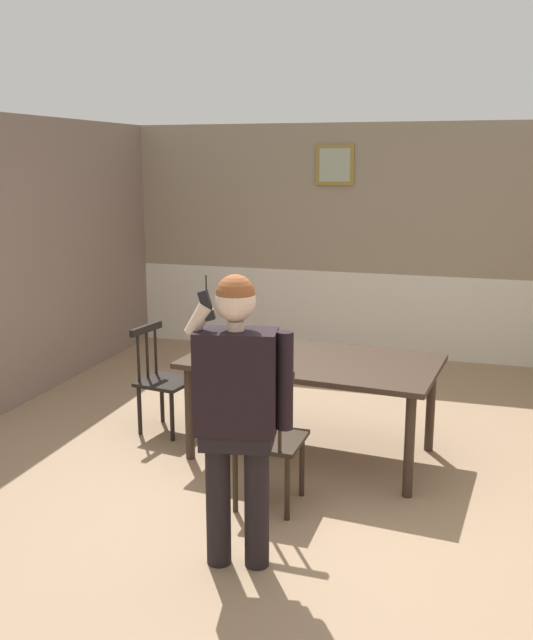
{
  "coord_description": "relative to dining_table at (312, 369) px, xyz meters",
  "views": [
    {
      "loc": [
        1.2,
        -4.41,
        2.26
      ],
      "look_at": [
        0.01,
        -0.48,
        1.33
      ],
      "focal_mm": 39.84,
      "sensor_mm": 36.0,
      "label": 1
    }
  ],
  "objects": [
    {
      "name": "dining_table",
      "position": [
        0.0,
        0.0,
        0.0
      ],
      "size": [
        1.97,
        1.23,
        0.78
      ],
      "rotation": [
        0.0,
        0.0,
        -0.09
      ],
      "color": "#38281E",
      "rests_on": "ground_plane"
    },
    {
      "name": "room_back_partition",
      "position": [
        -0.04,
        3.08,
        0.58
      ],
      "size": [
        5.8,
        0.17,
        2.65
      ],
      "color": "gray",
      "rests_on": "ground_plane"
    },
    {
      "name": "person_figure",
      "position": [
        -0.04,
        -1.62,
        0.27
      ],
      "size": [
        0.58,
        0.31,
        1.67
      ],
      "rotation": [
        0.0,
        0.0,
        3.32
      ],
      "color": "black",
      "rests_on": "ground_plane"
    },
    {
      "name": "ground_plane",
      "position": [
        -0.03,
        -0.66,
        -0.7
      ],
      "size": [
        8.21,
        8.21,
        0.0
      ],
      "primitive_type": "plane",
      "color": "#9E7F60"
    },
    {
      "name": "chair_near_window",
      "position": [
        -0.08,
        -0.91,
        -0.22
      ],
      "size": [
        0.45,
        0.45,
        1.0
      ],
      "rotation": [
        0.0,
        0.0,
        -0.02
      ],
      "color": "#2D2319",
      "rests_on": "ground_plane"
    },
    {
      "name": "chair_by_doorway",
      "position": [
        -1.32,
        0.13,
        -0.25
      ],
      "size": [
        0.47,
        0.47,
        0.9
      ],
      "rotation": [
        0.0,
        0.0,
        4.54
      ],
      "color": "black",
      "rests_on": "ground_plane"
    }
  ]
}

